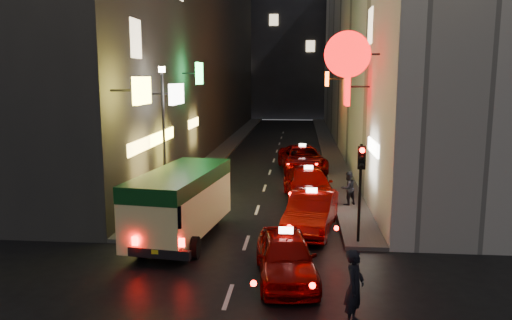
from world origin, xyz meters
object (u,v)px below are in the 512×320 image
(minibus, at_px, (181,196))
(taxi_near, at_px, (286,252))
(pedestrian_crossing, at_px, (355,282))
(traffic_light, at_px, (361,172))
(lamp_post, at_px, (164,127))

(minibus, distance_m, taxi_near, 5.22)
(minibus, bearing_deg, pedestrian_crossing, -46.12)
(traffic_light, xyz_separation_m, lamp_post, (-8.20, 4.53, 1.04))
(taxi_near, relative_size, traffic_light, 1.55)
(traffic_light, height_order, lamp_post, lamp_post)
(lamp_post, bearing_deg, taxi_near, -53.16)
(minibus, xyz_separation_m, lamp_post, (-1.78, 4.31, 2.10))
(minibus, relative_size, taxi_near, 1.15)
(pedestrian_crossing, bearing_deg, minibus, 66.43)
(pedestrian_crossing, height_order, lamp_post, lamp_post)
(taxi_near, bearing_deg, pedestrian_crossing, -56.03)
(taxi_near, xyz_separation_m, pedestrian_crossing, (1.73, -2.57, 0.24))
(minibus, xyz_separation_m, taxi_near, (3.94, -3.33, -0.80))
(minibus, bearing_deg, traffic_light, -1.92)
(minibus, height_order, pedestrian_crossing, minibus)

